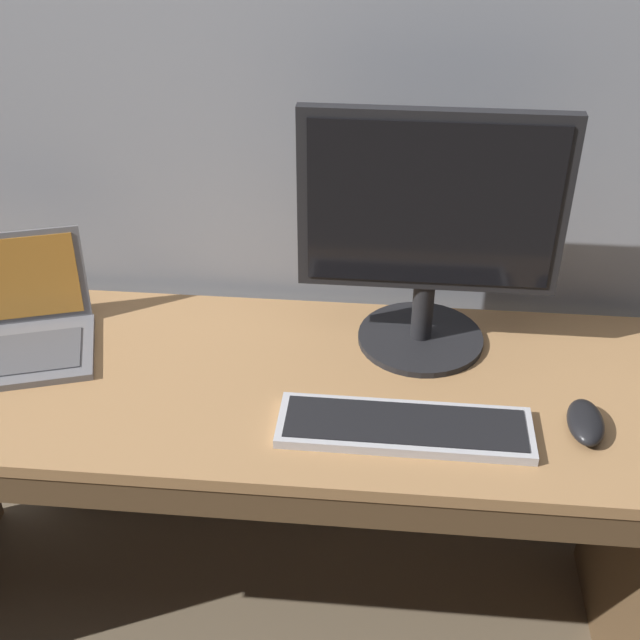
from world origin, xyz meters
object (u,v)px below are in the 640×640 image
Objects in this scene: external_monitor at (430,229)px; laptop_space_gray at (14,331)px; computer_mouse at (585,422)px; wired_keyboard at (405,427)px.

laptop_space_gray is at bearing -173.80° from external_monitor.
laptop_space_gray is 1.10m from computer_mouse.
laptop_space_gray is 0.80× the size of wired_keyboard.
laptop_space_gray is 0.73× the size of external_monitor.
external_monitor is 0.44m from computer_mouse.
wired_keyboard is 3.70× the size of computer_mouse.
laptop_space_gray is 0.84m from external_monitor.
computer_mouse is (0.32, 0.03, 0.01)m from wired_keyboard.
external_monitor is at bearing 83.67° from wired_keyboard.
wired_keyboard is at bearing -171.15° from computer_mouse.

